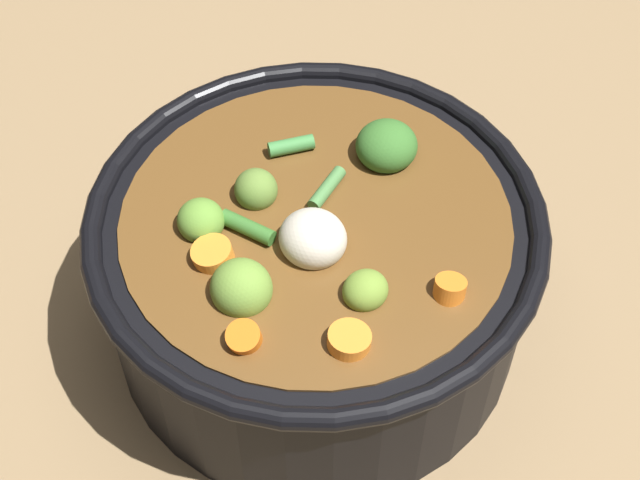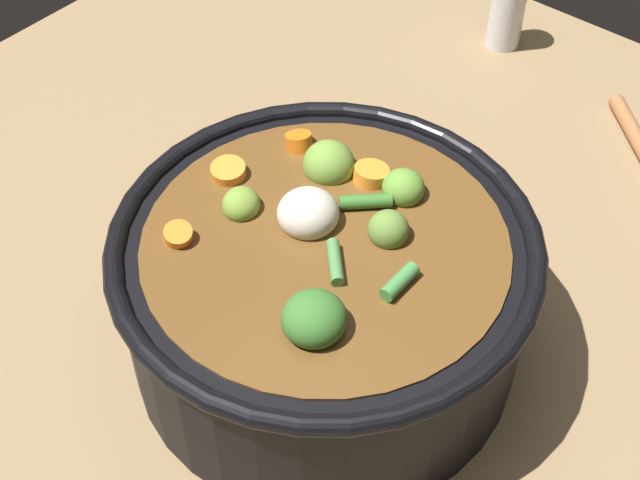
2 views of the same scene
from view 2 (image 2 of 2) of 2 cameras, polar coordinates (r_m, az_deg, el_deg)
name	(u,v)px [view 2 (image 2 of 2)]	position (r m, az deg, el deg)	size (l,w,h in m)	color
ground_plane	(325,344)	(0.76, 0.29, -6.43)	(1.10, 1.10, 0.00)	#8C704C
cooking_pot	(325,291)	(0.70, 0.30, -3.14)	(0.32, 0.32, 0.15)	black
salt_shaker	(508,9)	(1.06, 11.51, 13.83)	(0.04, 0.04, 0.09)	silver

